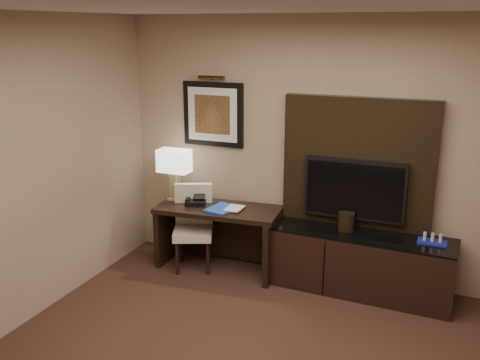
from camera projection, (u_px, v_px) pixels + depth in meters
The scene contains 15 objects.
ceiling at pixel (233, 1), 2.85m from camera, with size 4.50×5.00×0.01m, color silver.
wall_back at pixel (330, 151), 5.45m from camera, with size 4.50×0.01×2.70m, color tan.
desk at pixel (219, 238), 5.81m from camera, with size 1.32×0.57×0.71m, color black.
credenza at pixel (359, 263), 5.31m from camera, with size 1.80×0.50×0.62m, color black.
tv_wall_panel at pixel (358, 163), 5.30m from camera, with size 1.50×0.12×1.30m, color black.
tv at pixel (354, 189), 5.29m from camera, with size 1.00×0.08×0.60m, color black.
artwork at pixel (213, 114), 5.82m from camera, with size 0.70×0.04×0.70m, color black.
picture_light at pixel (211, 77), 5.68m from camera, with size 0.04×0.04×0.30m, color #412315.
desk_chair at pixel (193, 232), 5.79m from camera, with size 0.41×0.47×0.86m, color beige, non-canonical shape.
table_lamp at pixel (175, 173), 5.90m from camera, with size 0.38×0.22×0.62m, color tan, non-canonical shape.
desk_phone at pixel (196, 200), 5.80m from camera, with size 0.21×0.19×0.11m, color black, non-canonical shape.
blue_folder at pixel (222, 209), 5.64m from camera, with size 0.25×0.33×0.02m, color #1B47B5.
book at pixel (227, 198), 5.64m from camera, with size 0.17×0.02×0.23m, color tan.
ice_bucket at pixel (346, 221), 5.29m from camera, with size 0.16×0.16×0.18m, color black.
minibar_tray at pixel (432, 238), 4.98m from camera, with size 0.26×0.16×0.09m, color #172296, non-canonical shape.
Camera 1 is at (1.18, -2.76, 2.57)m, focal length 40.00 mm.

